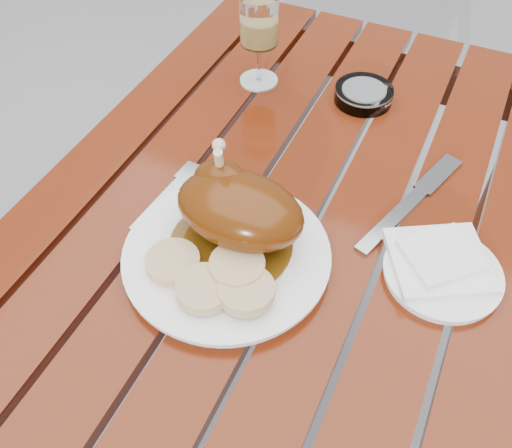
{
  "coord_description": "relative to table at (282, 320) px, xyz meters",
  "views": [
    {
      "loc": [
        0.22,
        -0.62,
        1.42
      ],
      "look_at": [
        -0.02,
        -0.1,
        0.78
      ],
      "focal_mm": 40.0,
      "sensor_mm": 36.0,
      "label": 1
    }
  ],
  "objects": [
    {
      "name": "table",
      "position": [
        0.0,
        0.0,
        0.0
      ],
      "size": [
        0.8,
        1.2,
        0.75
      ],
      "primitive_type": "cube",
      "color": "maroon",
      "rests_on": "ground"
    },
    {
      "name": "dinner_plate",
      "position": [
        -0.04,
        -0.16,
        0.38
      ],
      "size": [
        0.39,
        0.39,
        0.02
      ],
      "primitive_type": "cylinder",
      "rotation": [
        0.0,
        0.0,
        -0.31
      ],
      "color": "white",
      "rests_on": "table"
    },
    {
      "name": "ashtray",
      "position": [
        0.03,
        0.31,
        0.39
      ],
      "size": [
        0.14,
        0.14,
        0.03
      ],
      "primitive_type": "cylinder",
      "rotation": [
        0.0,
        0.0,
        -0.35
      ],
      "color": "#B2B7BC",
      "rests_on": "table"
    },
    {
      "name": "bread_dumplings",
      "position": [
        -0.02,
        -0.22,
        0.41
      ],
      "size": [
        0.2,
        0.13,
        0.03
      ],
      "color": "tan",
      "rests_on": "dinner_plate"
    },
    {
      "name": "wine_glass",
      "position": [
        -0.18,
        0.28,
        0.47
      ],
      "size": [
        0.1,
        0.1,
        0.18
      ],
      "primitive_type": "cylinder",
      "rotation": [
        0.0,
        0.0,
        -0.42
      ],
      "color": "tan",
      "rests_on": "table"
    },
    {
      "name": "napkin",
      "position": [
        0.25,
        -0.05,
        0.39
      ],
      "size": [
        0.18,
        0.18,
        0.01
      ],
      "primitive_type": "cube",
      "rotation": [
        0.0,
        0.0,
        0.52
      ],
      "color": "white",
      "rests_on": "side_plate"
    },
    {
      "name": "roast_duck",
      "position": [
        -0.04,
        -0.12,
        0.45
      ],
      "size": [
        0.19,
        0.18,
        0.14
      ],
      "color": "#523109",
      "rests_on": "dinner_plate"
    },
    {
      "name": "side_plate",
      "position": [
        0.26,
        -0.06,
        0.38
      ],
      "size": [
        0.19,
        0.19,
        0.01
      ],
      "primitive_type": "cylinder",
      "rotation": [
        0.0,
        0.0,
        -0.08
      ],
      "color": "white",
      "rests_on": "table"
    },
    {
      "name": "knife",
      "position": [
        0.18,
        0.05,
        0.38
      ],
      "size": [
        0.09,
        0.24,
        0.01
      ],
      "primitive_type": "cube",
      "rotation": [
        0.0,
        0.0,
        -0.31
      ],
      "color": "gray",
      "rests_on": "table"
    },
    {
      "name": "ground",
      "position": [
        0.0,
        0.0,
        -0.38
      ],
      "size": [
        60.0,
        60.0,
        0.0
      ],
      "primitive_type": "plane",
      "color": "slate",
      "rests_on": "ground"
    },
    {
      "name": "fork",
      "position": [
        -0.18,
        -0.09,
        0.38
      ],
      "size": [
        0.03,
        0.16,
        0.01
      ],
      "primitive_type": "cube",
      "rotation": [
        0.0,
        0.0,
        -0.08
      ],
      "color": "gray",
      "rests_on": "table"
    }
  ]
}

